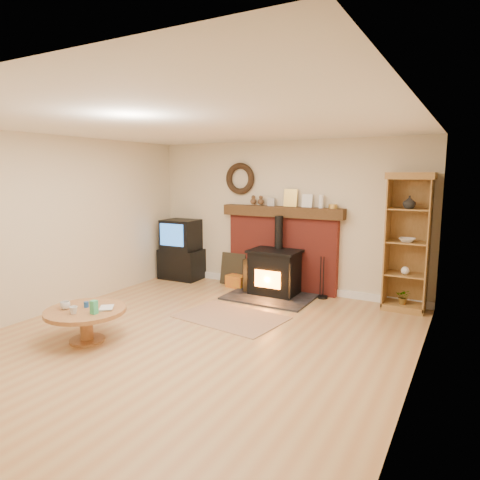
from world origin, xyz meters
The scene contains 11 objects.
ground centered at (0.00, 0.00, 0.00)m, with size 5.50×5.50×0.00m, color #B07A49.
room_shell centered at (-0.02, 0.09, 1.72)m, with size 5.02×5.52×2.61m.
chimney_breast centered at (0.00, 2.67, 0.80)m, with size 2.20×0.22×1.78m.
wood_stove centered at (0.04, 2.28, 0.38)m, with size 1.40×1.00×1.33m.
area_rug centered at (-0.02, 0.94, 0.01)m, with size 1.46×1.00×0.01m, color brown.
tv_unit centered at (-2.04, 2.47, 0.55)m, with size 0.81×0.59×1.16m.
curio_cabinet centered at (2.08, 2.56, 1.03)m, with size 0.66×0.48×2.06m.
firelog_box centered at (-0.76, 2.40, 0.11)m, with size 0.35×0.22×0.22m, color gold.
leaning_painting centered at (-0.92, 2.55, 0.29)m, with size 0.49×0.03×0.59m, color black.
fire_tools centered at (0.82, 2.50, 0.11)m, with size 0.16×0.16×0.70m.
coffee_table centered at (-1.14, -0.68, 0.34)m, with size 0.97×0.97×0.57m.
Camera 1 is at (2.95, -4.14, 2.05)m, focal length 32.00 mm.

